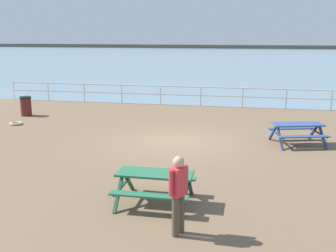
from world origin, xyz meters
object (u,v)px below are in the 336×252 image
at_px(visitor, 178,191).
at_px(litter_bin, 26,106).
at_px(picnic_table_near_right, 298,129).
at_px(picnic_table_near_left, 155,180).

height_order(visitor, litter_bin, visitor).
relative_size(picnic_table_near_right, visitor, 1.29).
distance_m(picnic_table_near_right, visitor, 8.17).
bearing_deg(picnic_table_near_right, visitor, -127.87).
height_order(picnic_table_near_left, litter_bin, litter_bin).
bearing_deg(picnic_table_near_left, picnic_table_near_right, 57.65).
xyz_separation_m(visitor, litter_bin, (-9.42, 10.41, -0.47)).
bearing_deg(visitor, litter_bin, 161.97).
height_order(picnic_table_near_left, picnic_table_near_right, same).
height_order(picnic_table_near_right, visitor, visitor).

